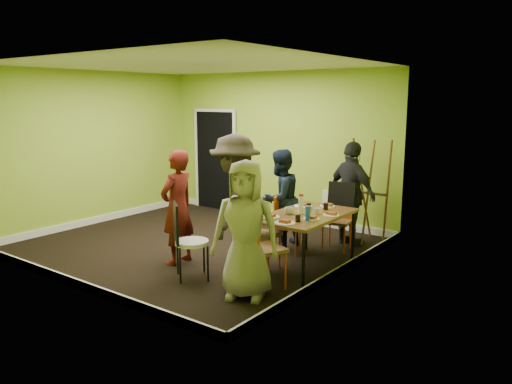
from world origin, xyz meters
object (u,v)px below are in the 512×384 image
person_back_end (351,194)px  easel (373,191)px  dining_table (305,218)px  chair_front_end (258,242)px  chair_left_far (283,221)px  person_left_far (280,199)px  person_left_near (235,203)px  thermos (301,205)px  orange_bottle (309,209)px  person_standing (178,207)px  chair_left_near (256,227)px  chair_bentwood (186,237)px  blue_bottle (308,213)px  person_front_end (246,230)px  chair_back_end (341,202)px

person_back_end → easel: bearing=-96.4°
dining_table → chair_front_end: (-0.02, -1.09, -0.09)m
chair_left_far → chair_front_end: bearing=1.9°
person_left_far → person_left_near: person_left_near is taller
thermos → orange_bottle: thermos is taller
person_left_near → person_back_end: size_ratio=1.12×
chair_left_far → person_standing: size_ratio=0.54×
dining_table → easel: (0.23, 1.70, 0.14)m
person_left_far → chair_left_near: bearing=23.3°
chair_bentwood → blue_bottle: bearing=79.0°
dining_table → person_back_end: bearing=88.2°
chair_front_end → person_standing: 1.53m
easel → person_front_end: easel is taller
dining_table → chair_left_far: (-0.60, 0.37, -0.21)m
person_standing → chair_front_end: bearing=81.6°
dining_table → easel: easel is taller
chair_back_end → thermos: (-0.03, -1.15, 0.15)m
chair_front_end → chair_left_far: bearing=133.7°
chair_bentwood → person_back_end: (1.04, 2.63, 0.27)m
chair_front_end → orange_bottle: 1.25m
blue_bottle → chair_bentwood: bearing=-140.6°
person_front_end → person_left_near: bearing=112.4°
chair_back_end → person_back_end: (0.07, 0.21, 0.10)m
chair_front_end → person_left_near: size_ratio=0.59×
person_left_near → dining_table: bearing=110.6°
easel → thermos: size_ratio=6.87×
chair_left_far → thermos: bearing=33.6°
dining_table → chair_back_end: 1.12m
chair_left_far → orange_bottle: chair_left_far is taller
chair_back_end → chair_bentwood: size_ratio=1.02×
orange_bottle → easel: bearing=80.7°
chair_bentwood → easel: easel is taller
chair_back_end → orange_bottle: chair_back_end is taller
chair_front_end → person_front_end: person_front_end is taller
dining_table → person_standing: 1.79m
person_standing → person_front_end: size_ratio=0.99×
thermos → orange_bottle: (0.03, 0.17, -0.09)m
chair_left_near → chair_back_end: size_ratio=1.03×
thermos → blue_bottle: 0.39m
chair_back_end → chair_front_end: 2.22m
chair_bentwood → person_front_end: 1.02m
dining_table → person_standing: person_standing is taller
thermos → person_front_end: bearing=-87.8°
easel → person_front_end: 3.05m
chair_back_end → person_front_end: 2.46m
person_back_end → person_front_end: person_back_end is taller
blue_bottle → person_left_near: 0.98m
chair_back_end → person_left_near: (-0.66, -1.80, 0.20)m
chair_left_far → person_left_near: bearing=-24.8°
easel → person_back_end: easel is taller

